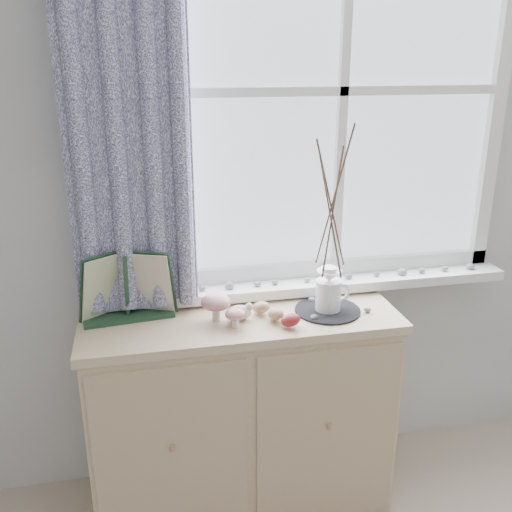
% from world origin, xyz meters
% --- Properties ---
extents(sideboard, '(1.20, 0.45, 0.85)m').
position_xyz_m(sideboard, '(-0.15, 1.75, 0.43)').
color(sideboard, beige).
rests_on(sideboard, ground).
extents(botanical_book, '(0.40, 0.17, 0.27)m').
position_xyz_m(botanical_book, '(-0.56, 1.78, 0.98)').
color(botanical_book, '#1E3E26').
rests_on(botanical_book, sideboard).
extents(toadstool_cluster, '(0.15, 0.16, 0.10)m').
position_xyz_m(toadstool_cluster, '(-0.23, 1.71, 0.91)').
color(toadstool_cluster, white).
rests_on(toadstool_cluster, sideboard).
extents(wooden_eggs, '(0.14, 0.18, 0.07)m').
position_xyz_m(wooden_eggs, '(-0.03, 1.68, 0.88)').
color(wooden_eggs, tan).
rests_on(wooden_eggs, sideboard).
extents(songbird_figurine, '(0.12, 0.06, 0.06)m').
position_xyz_m(songbird_figurine, '(-0.16, 1.71, 0.88)').
color(songbird_figurine, white).
rests_on(songbird_figurine, sideboard).
extents(crocheted_doily, '(0.25, 0.25, 0.01)m').
position_xyz_m(crocheted_doily, '(0.18, 1.72, 0.85)').
color(crocheted_doily, black).
rests_on(crocheted_doily, sideboard).
extents(twig_pitcher, '(0.31, 0.31, 0.73)m').
position_xyz_m(twig_pitcher, '(0.18, 1.72, 1.27)').
color(twig_pitcher, white).
rests_on(twig_pitcher, crocheted_doily).
extents(sideboard_pebbles, '(0.33, 0.22, 0.02)m').
position_xyz_m(sideboard_pebbles, '(0.18, 1.76, 0.86)').
color(sideboard_pebbles, '#949497').
rests_on(sideboard_pebbles, sideboard).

